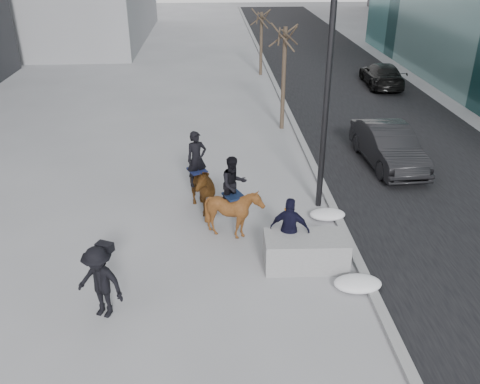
{
  "coord_description": "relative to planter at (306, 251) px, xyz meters",
  "views": [
    {
      "loc": [
        -0.71,
        -10.93,
        7.59
      ],
      "look_at": [
        0.0,
        1.2,
        1.5
      ],
      "focal_mm": 38.0,
      "sensor_mm": 36.0,
      "label": 1
    }
  ],
  "objects": [
    {
      "name": "mounted_left",
      "position": [
        -2.79,
        3.15,
        0.52
      ],
      "size": [
        1.6,
        2.15,
        2.53
      ],
      "color": "#45290D",
      "rests_on": "ground"
    },
    {
      "name": "camera_crew",
      "position": [
        -4.84,
        -1.64,
        0.46
      ],
      "size": [
        1.3,
        1.06,
        1.75
      ],
      "color": "black",
      "rests_on": "ground"
    },
    {
      "name": "car_near",
      "position": [
        4.17,
        6.31,
        0.32
      ],
      "size": [
        1.81,
        4.57,
        1.48
      ],
      "primitive_type": "imported",
      "rotation": [
        0.0,
        0.0,
        0.05
      ],
      "color": "black",
      "rests_on": "ground"
    },
    {
      "name": "curb",
      "position": [
        1.4,
        10.13,
        -0.36
      ],
      "size": [
        0.25,
        90.0,
        0.12
      ],
      "primitive_type": "cube",
      "color": "gray",
      "rests_on": "ground"
    },
    {
      "name": "road",
      "position": [
        5.4,
        10.13,
        -0.42
      ],
      "size": [
        8.0,
        90.0,
        0.01
      ],
      "primitive_type": "cube",
      "color": "black",
      "rests_on": "ground"
    },
    {
      "name": "tree_far",
      "position": [
        0.8,
        20.51,
        1.63
      ],
      "size": [
        1.2,
        1.2,
        4.1
      ],
      "primitive_type": null,
      "color": "#322A1E",
      "rests_on": "ground"
    },
    {
      "name": "tree_near",
      "position": [
        0.8,
        10.56,
        2.0
      ],
      "size": [
        1.2,
        1.2,
        4.84
      ],
      "primitive_type": null,
      "color": "#3C3323",
      "rests_on": "ground"
    },
    {
      "name": "car_far",
      "position": [
        7.39,
        17.4,
        0.23
      ],
      "size": [
        2.15,
        4.62,
        1.31
      ],
      "primitive_type": "imported",
      "rotation": [
        0.0,
        0.0,
        3.07
      ],
      "color": "black",
      "rests_on": "ground"
    },
    {
      "name": "feeder",
      "position": [
        -0.38,
        0.36,
        0.46
      ],
      "size": [
        1.11,
        1.0,
        1.75
      ],
      "color": "black",
      "rests_on": "ground"
    },
    {
      "name": "snow_piles",
      "position": [
        1.1,
        0.48,
        -0.28
      ],
      "size": [
        1.16,
        4.15,
        0.29
      ],
      "color": "silver",
      "rests_on": "ground"
    },
    {
      "name": "mounted_right",
      "position": [
        -1.76,
        1.57,
        0.53
      ],
      "size": [
        1.7,
        1.79,
        2.36
      ],
      "color": "#47260E",
      "rests_on": "ground"
    },
    {
      "name": "ground",
      "position": [
        -1.6,
        0.13,
        -0.42
      ],
      "size": [
        120.0,
        120.0,
        0.0
      ],
      "primitive_type": "plane",
      "color": "gray",
      "rests_on": "ground"
    },
    {
      "name": "planter",
      "position": [
        0.0,
        0.0,
        0.0
      ],
      "size": [
        2.14,
        1.11,
        0.84
      ],
      "primitive_type": "cube",
      "rotation": [
        0.0,
        0.0,
        -0.03
      ],
      "color": "gray",
      "rests_on": "ground"
    },
    {
      "name": "lamppost",
      "position": [
        1.0,
        3.55,
        4.57
      ],
      "size": [
        0.25,
        3.25,
        9.09
      ],
      "color": "black",
      "rests_on": "ground"
    }
  ]
}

